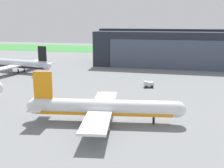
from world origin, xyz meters
TOP-DOWN VIEW (x-y plane):
  - ground_plane at (0.00, 0.00)m, footprint 440.00×440.00m
  - grass_field_strip at (0.00, 165.43)m, footprint 440.00×56.00m
  - maintenance_hangar at (10.33, 91.88)m, footprint 81.11×33.55m
  - airliner_near_left at (-2.59, -3.27)m, footprint 38.29×31.44m
  - airliner_far_left at (-60.06, 51.26)m, footprint 36.60×32.07m
  - baggage_tug at (4.07, 35.19)m, footprint 3.97×3.25m

SIDE VIEW (x-z plane):
  - ground_plane at x=0.00m, z-range 0.00..0.00m
  - grass_field_strip at x=0.00m, z-range 0.00..0.08m
  - baggage_tug at x=4.07m, z-range 0.08..2.40m
  - airliner_near_left at x=-2.59m, z-range -2.57..9.83m
  - airliner_far_left at x=-60.06m, z-range -2.56..10.40m
  - maintenance_hangar at x=10.33m, z-range -0.46..19.36m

